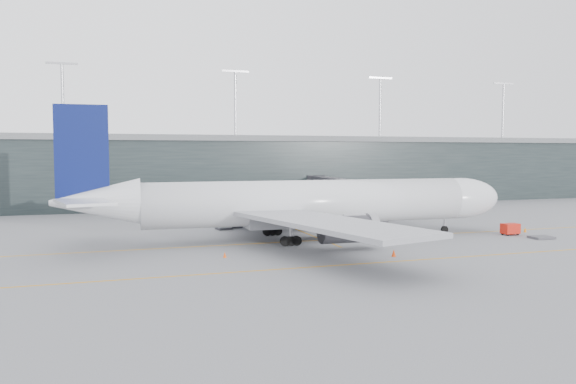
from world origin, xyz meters
name	(u,v)px	position (x,y,z in m)	size (l,w,h in m)	color
ground	(278,238)	(0.00, 0.00, 0.00)	(320.00, 320.00, 0.00)	slate
taxiline_a	(287,242)	(0.00, -4.00, 0.01)	(160.00, 0.25, 0.02)	#C18012
taxiline_b	(335,265)	(0.00, -20.00, 0.01)	(160.00, 0.25, 0.02)	#C18012
taxiline_lead_main	(272,220)	(5.00, 20.00, 0.01)	(0.25, 60.00, 0.02)	#C18012
terminal	(205,170)	(0.00, 58.00, 7.62)	(240.00, 36.00, 29.00)	black
main_aircraft	(305,203)	(2.96, -2.60, 4.84)	(61.37, 57.76, 17.23)	silver
jet_bridge	(346,187)	(21.18, 25.29, 5.03)	(4.13, 44.04, 6.72)	#27262B
gse_cart	(510,229)	(31.74, -7.81, 0.90)	(2.45, 1.64, 1.62)	red
baggage_dolly	(541,237)	(33.48, -11.86, 0.17)	(2.86, 2.28, 0.29)	#3E3D43
uld_a	(224,223)	(-5.44, 10.14, 1.06)	(2.57, 2.24, 2.03)	#35353A
uld_b	(235,222)	(-3.46, 11.54, 0.97)	(2.13, 1.75, 1.85)	#35353A
uld_c	(258,221)	(0.19, 11.53, 0.94)	(2.19, 1.86, 1.80)	#35353A
cone_nose	(525,230)	(35.71, -6.20, 0.36)	(0.45, 0.45, 0.72)	orange
cone_wing_stbd	(394,253)	(8.13, -17.41, 0.40)	(0.50, 0.50, 0.80)	red
cone_wing_port	(313,224)	(8.60, 9.20, 0.40)	(0.50, 0.50, 0.80)	#DB5E0C
cone_tail	(225,255)	(-9.89, -12.14, 0.31)	(0.39, 0.39, 0.63)	#EE4E0D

